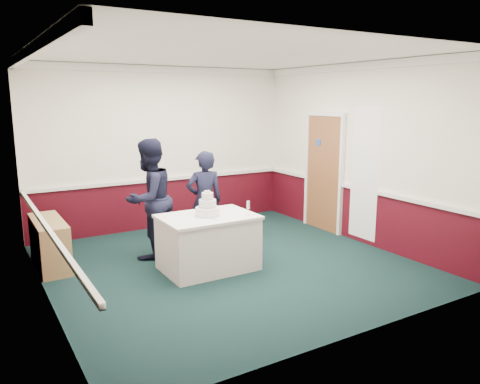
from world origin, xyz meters
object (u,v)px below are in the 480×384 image
person_man (149,199)px  person_woman (205,201)px  champagne_flute (248,206)px  cake_knife (212,219)px  wedding_cake (208,208)px  cake_table (208,242)px  sideboard (50,243)px

person_man → person_woman: (0.87, -0.13, -0.11)m
champagne_flute → cake_knife: bearing=171.4°
wedding_cake → person_woman: bearing=66.4°
champagne_flute → person_woman: bearing=97.8°
cake_knife → champagne_flute: 0.55m
cake_knife → person_woman: size_ratio=0.14×
cake_table → person_woman: 0.97m
cake_knife → champagne_flute: size_ratio=1.07×
sideboard → person_man: size_ratio=0.66×
cake_table → person_man: (-0.52, 0.93, 0.51)m
person_man → champagne_flute: bearing=101.5°
cake_table → wedding_cake: size_ratio=3.63×
cake_table → cake_knife: size_ratio=6.00×
champagne_flute → person_woman: 1.10m
cake_knife → person_man: person_man is taller
wedding_cake → person_woman: person_woman is taller
sideboard → person_man: person_man is taller
champagne_flute → person_man: (-1.02, 1.21, -0.01)m
cake_table → champagne_flute: bearing=-29.2°
wedding_cake → person_woman: (0.35, 0.80, -0.09)m
cake_table → person_man: 1.19m
cake_table → wedding_cake: (0.00, 0.00, 0.50)m
champagne_flute → wedding_cake: bearing=150.8°
wedding_cake → cake_knife: wedding_cake is taller
person_man → person_woman: person_man is taller
person_woman → person_man: bearing=1.8°
cake_table → cake_knife: cake_knife is taller
sideboard → person_man: bearing=-13.1°
cake_knife → person_woman: 1.07m
person_woman → cake_knife: bearing=79.6°
sideboard → champagne_flute: bearing=-32.4°
cake_knife → person_man: bearing=92.9°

